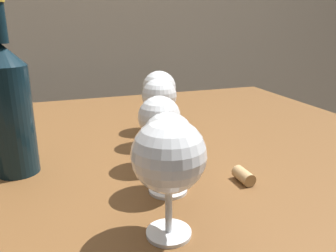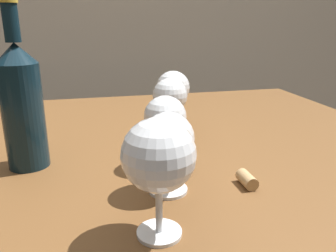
{
  "view_description": "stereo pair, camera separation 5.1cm",
  "coord_description": "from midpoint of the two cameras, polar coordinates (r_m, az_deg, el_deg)",
  "views": [
    {
      "loc": [
        -0.1,
        -0.7,
        1.04
      ],
      "look_at": [
        0.06,
        -0.24,
        0.89
      ],
      "focal_mm": 36.26,
      "sensor_mm": 36.0,
      "label": 1
    },
    {
      "loc": [
        -0.05,
        -0.71,
        1.04
      ],
      "look_at": [
        0.06,
        -0.24,
        0.89
      ],
      "focal_mm": 36.26,
      "sensor_mm": 36.0,
      "label": 2
    }
  ],
  "objects": [
    {
      "name": "cork",
      "position": [
        0.58,
        15.61,
        -8.72
      ],
      "size": [
        0.02,
        0.04,
        0.02
      ],
      "primitive_type": "cylinder",
      "rotation": [
        1.57,
        0.0,
        0.0
      ],
      "color": "tan",
      "rests_on": "dining_table"
    },
    {
      "name": "wine_glass_pinot",
      "position": [
        0.51,
        2.82,
        -2.54
      ],
      "size": [
        0.08,
        0.08,
        0.13
      ],
      "color": "white",
      "rests_on": "dining_table"
    },
    {
      "name": "wine_glass_cabernet",
      "position": [
        0.72,
        2.37,
        4.74
      ],
      "size": [
        0.07,
        0.07,
        0.14
      ],
      "color": "white",
      "rests_on": "dining_table"
    },
    {
      "name": "wine_glass_amber",
      "position": [
        0.61,
        1.9,
        1.13
      ],
      "size": [
        0.08,
        0.08,
        0.13
      ],
      "color": "white",
      "rests_on": "dining_table"
    },
    {
      "name": "dining_table",
      "position": [
        0.79,
        -6.61,
        -9.18
      ],
      "size": [
        1.34,
        0.93,
        0.78
      ],
      "color": "brown",
      "rests_on": "ground_plane"
    },
    {
      "name": "wine_glass_rose",
      "position": [
        0.81,
        2.64,
        6.21
      ],
      "size": [
        0.08,
        0.08,
        0.14
      ],
      "color": "white",
      "rests_on": "dining_table"
    },
    {
      "name": "wine_bottle",
      "position": [
        0.64,
        -21.32,
        3.47
      ],
      "size": [
        0.07,
        0.07,
        0.3
      ],
      "color": "#0F232D",
      "rests_on": "dining_table"
    },
    {
      "name": "wine_glass_merlot",
      "position": [
        0.4,
        2.04,
        -5.22
      ],
      "size": [
        0.09,
        0.09,
        0.15
      ],
      "color": "white",
      "rests_on": "dining_table"
    }
  ]
}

